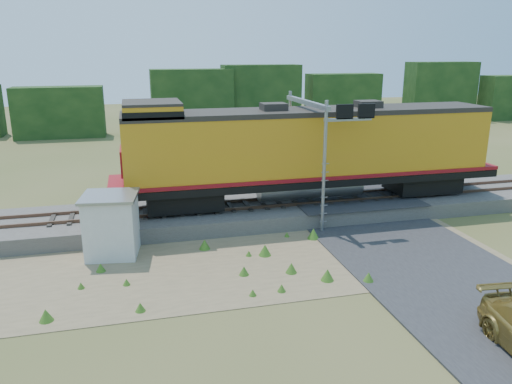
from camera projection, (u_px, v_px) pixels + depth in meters
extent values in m
plane|color=#475123|center=(258.00, 265.00, 21.41)|extent=(140.00, 140.00, 0.00)
cube|color=slate|center=(231.00, 214.00, 26.89)|extent=(70.00, 5.00, 0.80)
cube|color=brown|center=(233.00, 209.00, 26.09)|extent=(70.00, 0.10, 0.16)
cube|color=brown|center=(228.00, 201.00, 27.43)|extent=(70.00, 0.10, 0.16)
cube|color=#8C7754|center=(210.00, 265.00, 21.40)|extent=(26.00, 8.00, 0.03)
cube|color=#38383A|center=(351.00, 197.00, 28.41)|extent=(7.00, 5.20, 0.06)
cube|color=#38383A|center=(274.00, 155.00, 43.55)|extent=(7.00, 24.00, 0.08)
cube|color=black|center=(175.00, 102.00, 55.96)|extent=(36.00, 3.00, 6.50)
cube|color=black|center=(482.00, 97.00, 65.36)|extent=(50.00, 3.00, 6.00)
cube|color=black|center=(184.00, 198.00, 26.03)|extent=(3.86, 2.47, 0.96)
cube|color=black|center=(422.00, 182.00, 29.28)|extent=(3.86, 2.47, 0.96)
cube|color=black|center=(310.00, 178.00, 27.47)|extent=(21.44, 3.22, 0.39)
cylinder|color=gray|center=(310.00, 187.00, 27.61)|extent=(5.90, 1.29, 1.29)
cube|color=#C67D17|center=(311.00, 145.00, 26.96)|extent=(19.83, 3.11, 3.32)
cube|color=maroon|center=(310.00, 172.00, 27.38)|extent=(21.44, 3.27, 0.19)
cube|color=#28231E|center=(312.00, 111.00, 26.47)|extent=(19.83, 3.16, 0.26)
cube|color=#C67D17|center=(152.00, 111.00, 24.45)|extent=(2.79, 3.11, 0.75)
cube|color=#28231E|center=(151.00, 103.00, 24.34)|extent=(2.79, 3.16, 0.13)
cube|color=black|center=(152.00, 112.00, 24.47)|extent=(2.84, 3.16, 0.38)
cube|color=maroon|center=(122.00, 161.00, 24.74)|extent=(0.11, 2.14, 1.29)
cube|color=#28231E|center=(274.00, 108.00, 25.90)|extent=(1.29, 1.07, 0.48)
cube|color=#28231E|center=(368.00, 105.00, 27.15)|extent=(1.29, 1.07, 0.48)
cube|color=silver|center=(112.00, 226.00, 22.19)|extent=(2.42, 2.42, 2.69)
cube|color=gray|center=(109.00, 196.00, 21.80)|extent=(2.66, 2.66, 0.13)
cylinder|color=gray|center=(324.00, 168.00, 24.45)|extent=(0.17, 0.17, 6.62)
cylinder|color=gray|center=(289.00, 148.00, 29.68)|extent=(0.17, 0.17, 6.62)
cube|color=gray|center=(307.00, 102.00, 26.26)|extent=(0.24, 6.20, 0.24)
cube|color=gray|center=(348.00, 119.00, 24.07)|extent=(2.46, 0.14, 0.14)
cube|color=black|center=(345.00, 112.00, 23.92)|extent=(0.85, 0.14, 0.71)
cube|color=black|center=(366.00, 111.00, 24.19)|extent=(0.85, 0.14, 0.71)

